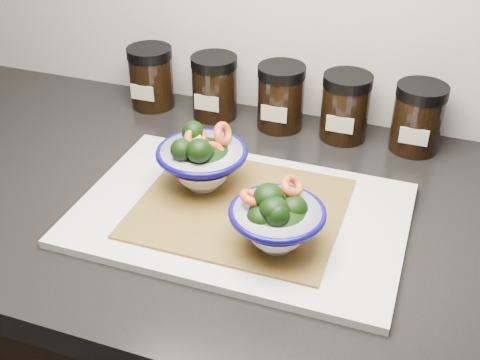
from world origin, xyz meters
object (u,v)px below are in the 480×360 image
(bowl_right, at_px, (276,220))
(spice_jar_b, at_px, (215,87))
(cutting_board, at_px, (241,214))
(spice_jar_d, at_px, (345,107))
(spice_jar_a, at_px, (151,77))
(spice_jar_c, at_px, (281,97))
(bowl_left, at_px, (202,160))
(spice_jar_e, at_px, (418,118))

(bowl_right, distance_m, spice_jar_b, 0.40)
(cutting_board, bearing_deg, spice_jar_d, 72.47)
(spice_jar_a, bearing_deg, cutting_board, -45.41)
(bowl_right, relative_size, spice_jar_a, 1.08)
(spice_jar_c, bearing_deg, bowl_left, -101.04)
(spice_jar_b, relative_size, spice_jar_c, 1.00)
(spice_jar_e, bearing_deg, cutting_board, -126.62)
(bowl_right, distance_m, spice_jar_c, 0.35)
(bowl_left, relative_size, spice_jar_b, 1.17)
(bowl_left, bearing_deg, spice_jar_b, 107.45)
(spice_jar_d, xyz_separation_m, spice_jar_e, (0.12, 0.00, 0.00))
(spice_jar_a, distance_m, spice_jar_d, 0.36)
(bowl_right, bearing_deg, spice_jar_b, 122.70)
(cutting_board, distance_m, spice_jar_c, 0.28)
(bowl_right, bearing_deg, spice_jar_d, 86.76)
(spice_jar_b, bearing_deg, spice_jar_d, 0.00)
(bowl_left, bearing_deg, spice_jar_e, 40.93)
(spice_jar_d, bearing_deg, spice_jar_a, 180.00)
(bowl_right, bearing_deg, spice_jar_a, 135.41)
(spice_jar_a, xyz_separation_m, spice_jar_d, (0.36, 0.00, 0.00))
(spice_jar_b, relative_size, spice_jar_e, 1.00)
(cutting_board, xyz_separation_m, spice_jar_e, (0.21, 0.28, 0.05))
(bowl_left, distance_m, spice_jar_c, 0.24)
(cutting_board, height_order, bowl_right, bowl_right)
(spice_jar_b, height_order, spice_jar_e, same)
(cutting_board, height_order, spice_jar_a, spice_jar_a)
(cutting_board, height_order, spice_jar_c, spice_jar_c)
(cutting_board, bearing_deg, spice_jar_a, 134.59)
(bowl_right, xyz_separation_m, spice_jar_e, (0.14, 0.34, 0.00))
(cutting_board, height_order, spice_jar_e, spice_jar_e)
(bowl_left, xyz_separation_m, bowl_right, (0.14, -0.10, -0.00))
(cutting_board, relative_size, spice_jar_a, 3.98)
(spice_jar_c, bearing_deg, spice_jar_d, 0.00)
(spice_jar_b, bearing_deg, spice_jar_c, 0.00)
(spice_jar_c, relative_size, spice_jar_e, 1.00)
(bowl_right, bearing_deg, bowl_left, 145.71)
(spice_jar_e, bearing_deg, spice_jar_d, 180.00)
(cutting_board, distance_m, spice_jar_e, 0.35)
(spice_jar_e, bearing_deg, bowl_left, -139.07)
(spice_jar_b, distance_m, spice_jar_c, 0.12)
(spice_jar_a, bearing_deg, spice_jar_d, 0.00)
(bowl_left, height_order, spice_jar_a, bowl_left)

